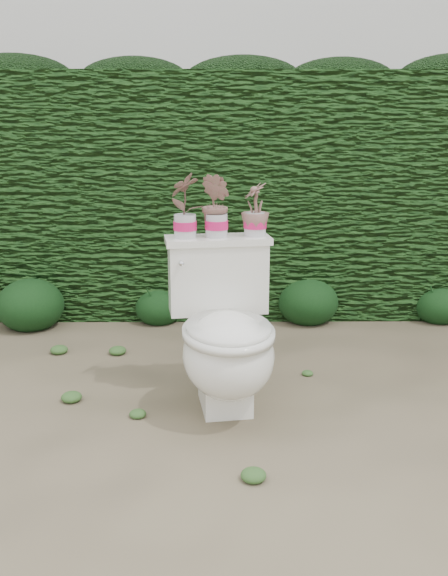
{
  "coord_description": "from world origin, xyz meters",
  "views": [
    {
      "loc": [
        -0.12,
        -2.96,
        1.35
      ],
      "look_at": [
        -0.1,
        -0.05,
        0.55
      ],
      "focal_mm": 40.0,
      "sensor_mm": 36.0,
      "label": 1
    }
  ],
  "objects_px": {
    "potted_plant_left": "(185,207)",
    "toilet": "(225,337)",
    "potted_plant_center": "(216,207)",
    "potted_plant_right": "(255,211)"
  },
  "relations": [
    {
      "from": "potted_plant_left",
      "to": "potted_plant_center",
      "type": "xyz_separation_m",
      "value": [
        0.15,
        0.02,
        -0.0
      ]
    },
    {
      "from": "toilet",
      "to": "potted_plant_center",
      "type": "relative_size",
      "value": 2.72
    },
    {
      "from": "potted_plant_right",
      "to": "potted_plant_center",
      "type": "bearing_deg",
      "value": -90.19
    },
    {
      "from": "toilet",
      "to": "potted_plant_left",
      "type": "relative_size",
      "value": 2.66
    },
    {
      "from": "potted_plant_right",
      "to": "toilet",
      "type": "bearing_deg",
      "value": -37.11
    },
    {
      "from": "potted_plant_center",
      "to": "potted_plant_right",
      "type": "xyz_separation_m",
      "value": [
        0.18,
        0.03,
        -0.02
      ]
    },
    {
      "from": "potted_plant_left",
      "to": "toilet",
      "type": "bearing_deg",
      "value": 82.73
    },
    {
      "from": "potted_plant_left",
      "to": "potted_plant_right",
      "type": "relative_size",
      "value": 1.22
    },
    {
      "from": "potted_plant_left",
      "to": "potted_plant_center",
      "type": "bearing_deg",
      "value": 139.79
    },
    {
      "from": "potted_plant_left",
      "to": "potted_plant_right",
      "type": "bearing_deg",
      "value": 139.79
    }
  ]
}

